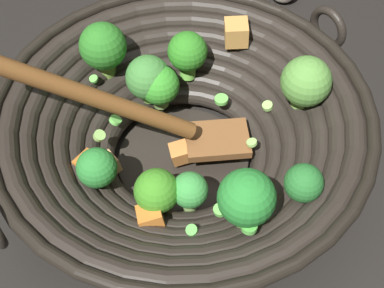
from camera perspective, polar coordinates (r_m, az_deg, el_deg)
ground_plane at (r=0.64m, az=-0.92°, el=-2.03°), size 4.00×4.00×0.00m
wok at (r=0.59m, az=-1.01°, el=1.61°), size 0.41×0.41×0.21m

